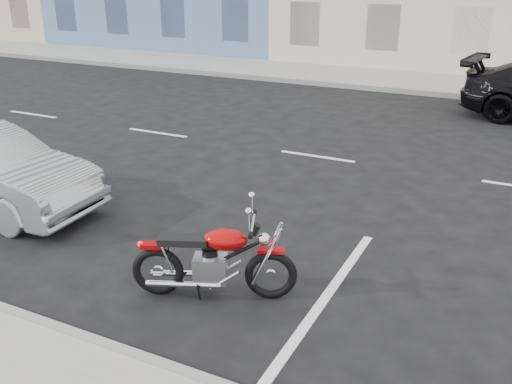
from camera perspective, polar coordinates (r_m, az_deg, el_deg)
ground at (r=11.32m, az=15.66°, el=2.03°), size 120.00×120.00×0.00m
sidewalk_far at (r=20.75m, az=6.97°, el=11.60°), size 80.00×3.40×0.15m
curb_far at (r=19.18m, az=5.20°, el=10.86°), size 80.00×0.12×0.16m
motorcycle at (r=6.63m, az=1.73°, el=-7.26°), size 1.84×0.93×0.98m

